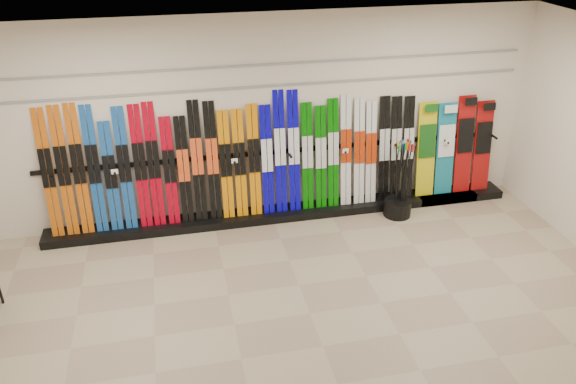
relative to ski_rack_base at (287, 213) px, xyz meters
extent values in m
plane|color=gray|center=(-0.22, -2.28, -0.06)|extent=(8.00, 8.00, 0.00)
plane|color=beige|center=(-0.22, 0.22, 1.44)|extent=(8.00, 0.00, 8.00)
plane|color=silver|center=(-0.22, -2.28, 2.94)|extent=(8.00, 8.00, 0.00)
cube|color=black|center=(0.00, 0.00, 0.00)|extent=(8.00, 0.40, 0.12)
cube|color=#BF560F|center=(-3.28, 0.09, 0.96)|extent=(0.17, 0.29, 1.79)
cube|color=#BF560F|center=(-3.08, 0.09, 0.97)|extent=(0.17, 0.29, 1.81)
cube|color=#BF560F|center=(-2.88, 0.09, 0.97)|extent=(0.17, 0.29, 1.83)
cube|color=#164993|center=(-2.68, 0.09, 0.95)|extent=(0.17, 0.29, 1.79)
cube|color=#164993|center=(-2.48, 0.07, 0.84)|extent=(0.17, 0.25, 1.55)
cube|color=#164993|center=(-2.28, 0.08, 0.93)|extent=(0.17, 0.28, 1.74)
cube|color=#A80115|center=(-2.07, 0.08, 0.94)|extent=(0.17, 0.28, 1.75)
cube|color=#A80115|center=(-1.88, 0.08, 0.95)|extent=(0.17, 0.28, 1.77)
cube|color=#A80115|center=(-1.68, 0.07, 0.84)|extent=(0.17, 0.25, 1.56)
cube|color=black|center=(-1.48, 0.07, 0.83)|extent=(0.17, 0.25, 1.55)
cube|color=black|center=(-1.28, 0.08, 0.94)|extent=(0.17, 0.28, 1.76)
cube|color=black|center=(-1.07, 0.08, 0.92)|extent=(0.17, 0.28, 1.73)
cube|color=orange|center=(-0.88, 0.07, 0.85)|extent=(0.17, 0.26, 1.58)
cube|color=orange|center=(-0.68, 0.07, 0.85)|extent=(0.17, 0.26, 1.59)
cube|color=orange|center=(-0.47, 0.07, 0.88)|extent=(0.17, 0.26, 1.64)
cube|color=#0803B4|center=(-0.28, 0.07, 0.87)|extent=(0.17, 0.26, 1.62)
cube|color=#0803B4|center=(-0.08, 0.09, 0.97)|extent=(0.17, 0.29, 1.82)
cube|color=#0803B4|center=(0.12, 0.09, 0.96)|extent=(0.17, 0.29, 1.80)
cube|color=#066304|center=(0.33, 0.07, 0.86)|extent=(0.17, 0.26, 1.61)
cube|color=#066304|center=(0.53, 0.07, 0.83)|extent=(0.17, 0.25, 1.55)
cube|color=#066304|center=(0.72, 0.07, 0.88)|extent=(0.17, 0.26, 1.64)
cube|color=silver|center=(0.92, 0.08, 0.90)|extent=(0.17, 0.27, 1.68)
cube|color=silver|center=(1.13, 0.07, 0.87)|extent=(0.17, 0.26, 1.62)
cube|color=silver|center=(1.32, 0.07, 0.84)|extent=(0.17, 0.25, 1.56)
cube|color=black|center=(1.53, 0.07, 0.87)|extent=(0.17, 0.26, 1.62)
cube|color=black|center=(1.72, 0.07, 0.86)|extent=(0.17, 0.26, 1.60)
cube|color=black|center=(1.92, 0.07, 0.86)|extent=(0.17, 0.26, 1.59)
cube|color=gold|center=(2.23, 0.07, 0.80)|extent=(0.29, 0.23, 1.49)
cube|color=#14728C|center=(2.54, 0.07, 0.78)|extent=(0.30, 0.22, 1.45)
cube|color=#990C0C|center=(2.87, 0.08, 0.83)|extent=(0.28, 0.24, 1.54)
cube|color=#990C0C|center=(3.19, 0.07, 0.78)|extent=(0.29, 0.22, 1.44)
cylinder|color=black|center=(1.66, -0.33, 0.07)|extent=(0.42, 0.42, 0.25)
cylinder|color=black|center=(1.72, -0.37, 0.55)|extent=(0.05, 0.09, 1.18)
cylinder|color=black|center=(1.65, -0.30, 0.55)|extent=(0.09, 0.09, 1.18)
cylinder|color=black|center=(1.68, -0.24, 0.55)|extent=(0.02, 0.11, 1.18)
cylinder|color=black|center=(1.67, -0.34, 0.55)|extent=(0.08, 0.07, 1.18)
cylinder|color=black|center=(1.76, -0.21, 0.55)|extent=(0.07, 0.14, 1.18)
cylinder|color=black|center=(1.71, -0.33, 0.55)|extent=(0.10, 0.13, 1.18)
cylinder|color=black|center=(1.63, -0.35, 0.55)|extent=(0.09, 0.13, 1.18)
cylinder|color=black|center=(1.58, -0.37, 0.55)|extent=(0.09, 0.10, 1.18)
cylinder|color=black|center=(1.76, -0.42, 0.55)|extent=(0.07, 0.10, 1.18)
cylinder|color=black|center=(1.58, -0.26, 0.55)|extent=(0.12, 0.05, 1.18)
cube|color=gray|center=(-0.22, 0.20, 1.94)|extent=(7.60, 0.02, 0.03)
cube|color=gray|center=(-0.22, 0.20, 2.24)|extent=(7.60, 0.02, 0.03)
camera|label=1|loc=(-1.59, -7.25, 4.25)|focal=35.00mm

